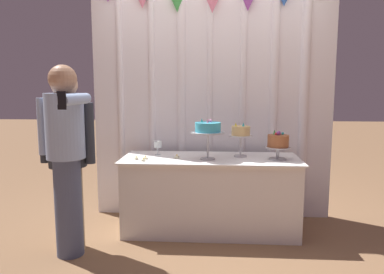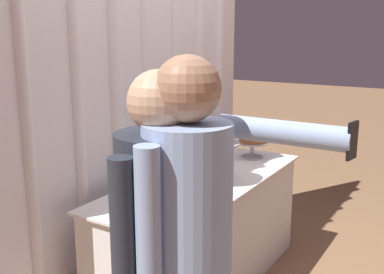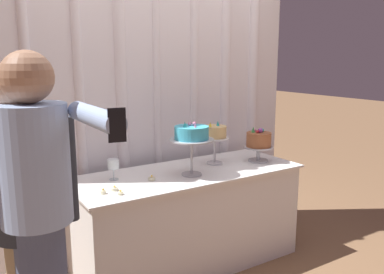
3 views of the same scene
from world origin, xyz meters
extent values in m
plane|color=#846042|center=(0.00, 0.00, 0.00)|extent=(24.00, 24.00, 0.00)
cube|color=white|center=(0.00, 0.56, 1.35)|extent=(2.59, 0.04, 2.69)
cylinder|color=white|center=(-1.00, 0.54, 1.35)|extent=(0.07, 0.07, 2.69)
cylinder|color=white|center=(-0.65, 0.54, 1.35)|extent=(0.07, 0.07, 2.69)
cylinder|color=white|center=(-0.33, 0.54, 1.35)|extent=(0.09, 0.09, 2.69)
cylinder|color=white|center=(-0.02, 0.54, 1.35)|extent=(0.06, 0.06, 2.69)
cylinder|color=white|center=(0.33, 0.54, 1.35)|extent=(0.07, 0.07, 2.69)
cylinder|color=white|center=(0.66, 0.54, 1.35)|extent=(0.09, 0.09, 2.69)
cylinder|color=white|center=(0.98, 0.54, 1.35)|extent=(0.10, 0.10, 2.69)
cube|color=white|center=(0.00, 0.10, 0.36)|extent=(1.68, 0.63, 0.73)
cube|color=white|center=(0.00, 0.10, 0.74)|extent=(1.73, 0.68, 0.01)
cylinder|color=#B2B2B7|center=(-0.03, 0.01, 0.75)|extent=(0.14, 0.14, 0.01)
cylinder|color=#B2B2B7|center=(-0.03, 0.01, 0.88)|extent=(0.02, 0.02, 0.24)
cylinder|color=#B2B2B7|center=(-0.03, 0.01, 1.00)|extent=(0.32, 0.32, 0.01)
cylinder|color=#3DB2D1|center=(-0.03, 0.01, 1.05)|extent=(0.24, 0.24, 0.09)
sphere|color=pink|center=(0.00, 0.01, 1.12)|extent=(0.03, 0.03, 0.03)
sphere|color=pink|center=(-0.02, 0.04, 1.11)|extent=(0.03, 0.03, 0.03)
cone|color=#2DB2B7|center=(-0.08, 0.01, 1.12)|extent=(0.03, 0.03, 0.04)
cone|color=pink|center=(-0.03, -0.04, 1.11)|extent=(0.02, 0.02, 0.03)
cylinder|color=silver|center=(0.29, 0.18, 0.75)|extent=(0.13, 0.13, 0.01)
cylinder|color=silver|center=(0.29, 0.18, 0.85)|extent=(0.02, 0.02, 0.19)
cylinder|color=silver|center=(0.29, 0.18, 0.95)|extent=(0.23, 0.23, 0.01)
cylinder|color=#DBB775|center=(0.29, 0.18, 1.00)|extent=(0.18, 0.18, 0.09)
cone|color=#2DB2B7|center=(0.32, 0.17, 1.07)|extent=(0.03, 0.03, 0.04)
cone|color=yellow|center=(0.24, 0.17, 1.07)|extent=(0.03, 0.03, 0.04)
cylinder|color=#B2B2B7|center=(0.64, 0.05, 0.75)|extent=(0.16, 0.16, 0.01)
cylinder|color=#B2B2B7|center=(0.64, 0.05, 0.81)|extent=(0.03, 0.03, 0.10)
cylinder|color=#B2B2B7|center=(0.64, 0.05, 0.86)|extent=(0.24, 0.24, 0.01)
cylinder|color=#995633|center=(0.64, 0.05, 0.92)|extent=(0.20, 0.20, 0.11)
sphere|color=#2DB2B7|center=(0.68, 0.05, 0.99)|extent=(0.03, 0.03, 0.03)
sphere|color=pink|center=(0.64, 0.09, 0.99)|extent=(0.02, 0.02, 0.02)
cone|color=green|center=(0.61, 0.08, 1.00)|extent=(0.03, 0.03, 0.05)
sphere|color=#DB333D|center=(0.62, 0.04, 0.99)|extent=(0.02, 0.02, 0.02)
sphere|color=purple|center=(0.64, 0.03, 1.00)|extent=(0.04, 0.04, 0.04)
cylinder|color=silver|center=(-0.54, 0.21, 0.75)|extent=(0.06, 0.06, 0.00)
cylinder|color=silver|center=(-0.54, 0.21, 0.78)|extent=(0.01, 0.01, 0.07)
cylinder|color=silver|center=(-0.54, 0.21, 0.85)|extent=(0.08, 0.08, 0.07)
cylinder|color=beige|center=(-0.71, -0.04, 0.75)|extent=(0.04, 0.04, 0.02)
sphere|color=#F9CC4C|center=(-0.71, -0.04, 0.77)|extent=(0.01, 0.01, 0.01)
cylinder|color=beige|center=(-0.62, -0.11, 0.75)|extent=(0.04, 0.04, 0.02)
sphere|color=#F9CC4C|center=(-0.62, -0.11, 0.77)|extent=(0.01, 0.01, 0.01)
cylinder|color=beige|center=(-0.62, -0.02, 0.75)|extent=(0.05, 0.05, 0.02)
sphere|color=#F9CC4C|center=(-0.62, -0.02, 0.77)|extent=(0.01, 0.01, 0.01)
cylinder|color=beige|center=(-0.33, 0.05, 0.75)|extent=(0.05, 0.05, 0.02)
sphere|color=#F9CC4C|center=(-0.33, 0.05, 0.78)|extent=(0.01, 0.01, 0.01)
cylinder|color=#282D38|center=(-1.22, -0.42, 1.05)|extent=(0.33, 0.33, 0.59)
sphere|color=tan|center=(-1.22, -0.42, 1.45)|extent=(0.22, 0.22, 0.22)
cylinder|color=#282D38|center=(-1.02, -0.43, 1.04)|extent=(0.08, 0.08, 0.52)
cylinder|color=#93ADD6|center=(-1.19, -0.52, 1.11)|extent=(0.35, 0.35, 0.54)
sphere|color=#A37556|center=(-1.19, -0.52, 1.50)|extent=(0.23, 0.23, 0.23)
cube|color=#232328|center=(-1.19, -0.66, 1.14)|extent=(0.04, 0.01, 0.34)
cylinder|color=#93ADD6|center=(-0.99, -0.78, 1.34)|extent=(0.08, 0.47, 0.08)
cube|color=black|center=(-0.99, -1.02, 1.34)|extent=(0.06, 0.02, 0.12)
camera|label=1|loc=(0.06, -3.45, 1.44)|focal=34.40mm
camera|label=2|loc=(-2.50, -1.33, 1.69)|focal=43.62mm
camera|label=3|loc=(-1.53, -2.36, 1.58)|focal=37.87mm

